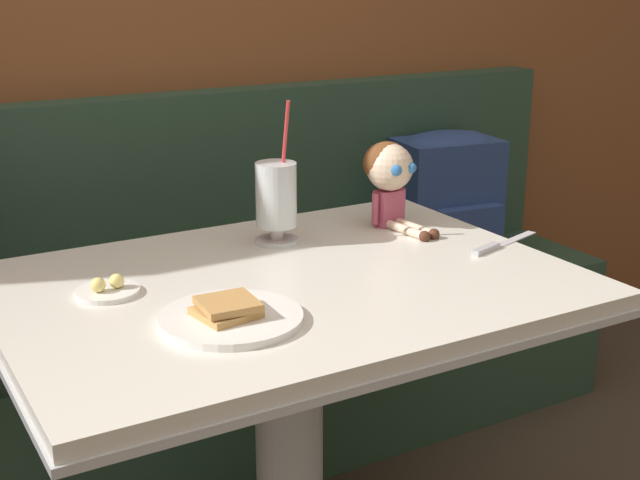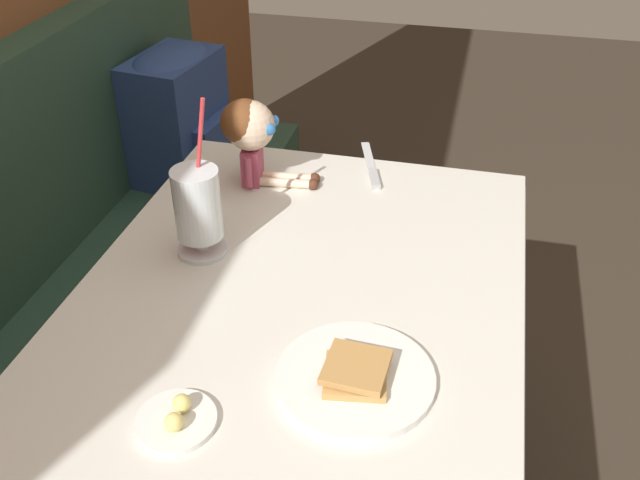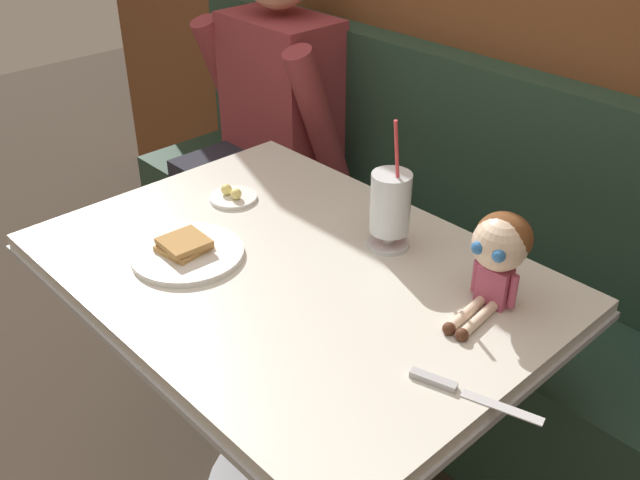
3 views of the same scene
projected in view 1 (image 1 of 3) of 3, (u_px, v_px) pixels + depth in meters
name	position (u px, v px, depth m)	size (l,w,h in m)	color
wood_panel_wall	(130.00, 15.00, 2.28)	(4.40, 0.08, 2.40)	brown
booth_bench	(180.00, 353.00, 2.35)	(2.60, 0.48, 1.00)	#233D2D
diner_table	(288.00, 370.00, 1.76)	(1.11, 0.81, 0.74)	silver
toast_plate	(230.00, 316.00, 1.49)	(0.25, 0.25, 0.04)	white
milkshake_glass	(276.00, 198.00, 1.89)	(0.10, 0.10, 0.32)	silver
butter_saucer	(107.00, 290.00, 1.62)	(0.12, 0.12, 0.04)	white
butter_knife	(495.00, 246.00, 1.88)	(0.23, 0.09, 0.01)	silver
seated_doll	(390.00, 172.00, 2.01)	(0.12, 0.22, 0.20)	#B74C6B
backpack	(447.00, 196.00, 2.63)	(0.32, 0.28, 0.41)	navy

